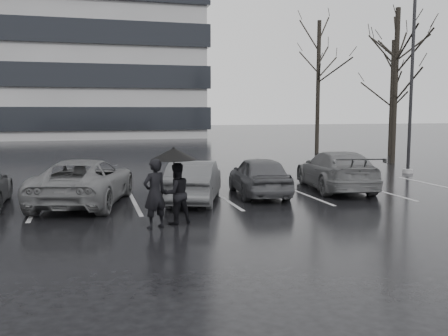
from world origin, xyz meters
TOP-DOWN VIEW (x-y plane):
  - ground at (0.00, 0.00)m, footprint 160.00×160.00m
  - car_main at (1.88, 2.38)m, footprint 1.90×3.93m
  - car_west_a at (-0.41, 1.82)m, footprint 2.53×4.07m
  - car_west_b at (-3.64, 2.29)m, footprint 3.42×5.26m
  - car_east at (4.88, 2.78)m, footprint 2.66×4.96m
  - pedestrian_left at (-2.02, -1.34)m, footprint 0.71×0.62m
  - pedestrian_right at (-1.45, -1.02)m, footprint 0.86×0.74m
  - umbrella at (-1.52, -1.11)m, footprint 1.12×1.12m
  - lamp_post at (10.22, 6.17)m, footprint 0.45×0.45m
  - stall_stripes at (-0.80, 2.50)m, footprint 19.72×5.00m
  - tree_east at (12.00, 10.00)m, footprint 0.26×0.26m
  - tree_ne at (14.50, 14.00)m, footprint 0.26×0.26m
  - tree_north at (11.00, 17.00)m, footprint 0.26×0.26m

SIDE VIEW (x-z plane):
  - ground at x=0.00m, z-range 0.00..0.00m
  - stall_stripes at x=-0.80m, z-range 0.00..0.00m
  - car_west_a at x=-0.41m, z-range 0.00..1.26m
  - car_main at x=1.88m, z-range 0.00..1.29m
  - car_west_b at x=-3.64m, z-range 0.00..1.35m
  - car_east at x=4.88m, z-range 0.00..1.37m
  - pedestrian_right at x=-1.45m, z-range 0.00..1.51m
  - pedestrian_left at x=-2.02m, z-range 0.00..1.65m
  - umbrella at x=-1.52m, z-range 0.78..2.68m
  - tree_ne at x=14.50m, z-range 0.00..7.00m
  - lamp_post at x=10.22m, z-range -0.35..7.84m
  - tree_east at x=12.00m, z-range 0.00..8.00m
  - tree_north at x=11.00m, z-range 0.00..8.50m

